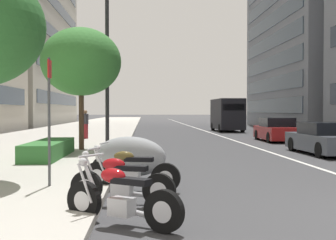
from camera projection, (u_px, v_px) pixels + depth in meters
name	position (u px, v px, depth m)	size (l,w,h in m)	color
sidewalk_right_plaza	(77.00, 132.00, 36.20)	(160.00, 9.49, 0.15)	#B2ADA3
lane_centre_stripe	(201.00, 130.00, 41.81)	(110.00, 0.16, 0.01)	silver
motorcycle_mid_row	(121.00, 199.00, 6.87)	(1.31, 1.90, 1.10)	black
motorcycle_by_sign_pole	(121.00, 183.00, 8.40)	(0.84, 2.06, 1.10)	black
motorcycle_nearest_camera	(130.00, 173.00, 9.80)	(0.74, 2.20, 1.11)	black
motorcycle_far_end_row	(129.00, 157.00, 11.32)	(1.49, 2.12, 1.15)	gray
car_lead_in_lane	(325.00, 139.00, 18.24)	(4.53, 1.99, 1.34)	#4C515B
car_following_behind	(277.00, 130.00, 26.00)	(4.37, 1.94, 1.41)	maroon
delivery_van_ahead	(227.00, 114.00, 38.77)	(5.53, 2.21, 2.86)	black
parking_sign_by_curb	(49.00, 110.00, 9.64)	(0.32, 0.06, 2.84)	#47494C
street_lamp_with_banners	(112.00, 31.00, 20.71)	(1.26, 2.12, 9.47)	#232326
clipped_hedge_bed	(49.00, 149.00, 15.72)	(4.53, 1.10, 0.58)	#337033
street_tree_near_plaza_corner	(81.00, 62.00, 18.71)	(3.43, 3.43, 5.23)	#473323
pedestrian_on_plaza	(85.00, 124.00, 26.14)	(0.44, 0.33, 1.72)	maroon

